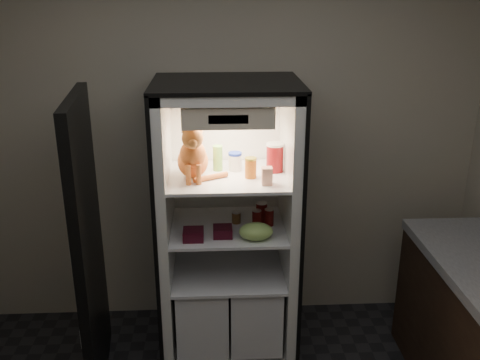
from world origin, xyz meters
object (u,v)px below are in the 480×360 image
object	(u,v)px
pepper_jar	(275,157)
grape_bag	(256,231)
refrigerator	(228,242)
soda_can_a	(262,212)
soda_can_b	(269,217)
berry_box_left	(193,235)
mayo_tub	(235,161)
cream_carton	(267,176)
condiment_jar	(236,217)
berry_box_right	(223,232)
soda_can_c	(257,218)
tabby_cat	(193,156)
salsa_jar	(251,168)
parmesan_shaker	(218,158)

from	to	relation	value
pepper_jar	grape_bag	size ratio (longest dim) A/B	0.88
pepper_jar	refrigerator	bearing A→B (deg)	179.31
soda_can_a	soda_can_b	distance (m)	0.07
berry_box_left	mayo_tub	bearing A→B (deg)	45.73
cream_carton	condiment_jar	distance (m)	0.46
soda_can_b	berry_box_left	bearing A→B (deg)	-159.34
soda_can_a	berry_box_right	world-z (taller)	soda_can_a
soda_can_c	berry_box_right	xyz separation A→B (m)	(-0.22, -0.14, -0.03)
pepper_jar	soda_can_a	bearing A→B (deg)	-174.66
soda_can_a	pepper_jar	bearing A→B (deg)	5.34
berry_box_right	cream_carton	bearing A→B (deg)	-6.28
soda_can_a	soda_can_c	size ratio (longest dim) A/B	1.24
soda_can_c	condiment_jar	world-z (taller)	soda_can_c
grape_bag	tabby_cat	bearing A→B (deg)	157.91
salsa_jar	condiment_jar	bearing A→B (deg)	130.79
soda_can_a	soda_can_b	world-z (taller)	soda_can_a
mayo_tub	cream_carton	world-z (taller)	mayo_tub
refrigerator	berry_box_left	xyz separation A→B (m)	(-0.22, -0.25, 0.18)
soda_can_a	berry_box_left	distance (m)	0.50
tabby_cat	soda_can_b	world-z (taller)	tabby_cat
soda_can_c	salsa_jar	bearing A→B (deg)	-136.44
berry_box_right	soda_can_a	bearing A→B (deg)	37.40
mayo_tub	berry_box_right	size ratio (longest dim) A/B	1.01
pepper_jar	berry_box_right	world-z (taller)	pepper_jar
cream_carton	berry_box_left	world-z (taller)	cream_carton
tabby_cat	mayo_tub	size ratio (longest dim) A/B	3.19
soda_can_a	berry_box_right	size ratio (longest dim) A/B	1.15
mayo_tub	soda_can_a	world-z (taller)	mayo_tub
soda_can_c	mayo_tub	bearing A→B (deg)	142.50
cream_carton	soda_can_a	size ratio (longest dim) A/B	0.78
cream_carton	berry_box_right	size ratio (longest dim) A/B	0.90
soda_can_a	condiment_jar	distance (m)	0.17
pepper_jar	parmesan_shaker	bearing A→B (deg)	173.71
parmesan_shaker	cream_carton	distance (m)	0.40
mayo_tub	pepper_jar	xyz separation A→B (m)	(0.25, -0.03, 0.03)
tabby_cat	berry_box_right	bearing A→B (deg)	-31.92
cream_carton	grape_bag	world-z (taller)	cream_carton
soda_can_c	pepper_jar	bearing A→B (deg)	31.15
parmesan_shaker	berry_box_left	bearing A→B (deg)	-119.23
soda_can_b	berry_box_right	world-z (taller)	soda_can_b
tabby_cat	pepper_jar	size ratio (longest dim) A/B	2.06
pepper_jar	soda_can_b	xyz separation A→B (m)	(-0.04, -0.06, -0.39)
salsa_jar	soda_can_c	xyz separation A→B (m)	(0.04, 0.04, -0.36)
soda_can_a	parmesan_shaker	bearing A→B (deg)	170.48
berry_box_left	berry_box_right	bearing A→B (deg)	11.75
tabby_cat	berry_box_right	xyz separation A→B (m)	(0.17, -0.10, -0.46)
condiment_jar	soda_can_c	bearing A→B (deg)	-23.49
soda_can_b	soda_can_c	bearing A→B (deg)	-173.24
soda_can_c	berry_box_right	world-z (taller)	soda_can_c
soda_can_a	refrigerator	bearing A→B (deg)	177.15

